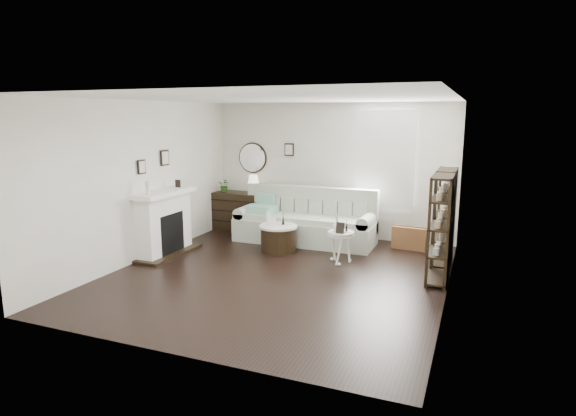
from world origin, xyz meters
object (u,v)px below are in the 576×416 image
at_px(sofa, 306,224).
at_px(pedestal_table, 341,234).
at_px(dresser, 239,211).
at_px(drum_table, 278,238).

relative_size(sofa, pedestal_table, 5.01).
xyz_separation_m(dresser, pedestal_table, (2.70, -1.51, 0.08)).
bearing_deg(pedestal_table, dresser, 150.87).
height_order(dresser, pedestal_table, dresser).
height_order(sofa, pedestal_table, sofa).
distance_m(sofa, dresser, 1.73).
xyz_separation_m(dresser, drum_table, (1.45, -1.24, -0.17)).
xyz_separation_m(sofa, dresser, (-1.68, 0.39, 0.06)).
xyz_separation_m(sofa, drum_table, (-0.23, -0.85, -0.10)).
distance_m(sofa, drum_table, 0.89).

